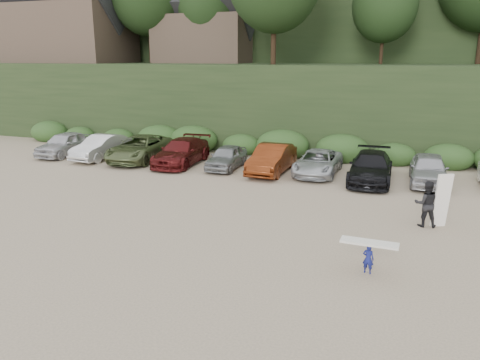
% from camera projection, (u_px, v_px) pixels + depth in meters
% --- Properties ---
extents(ground, '(120.00, 120.00, 0.00)m').
position_uv_depth(ground, '(255.00, 236.00, 17.65)').
color(ground, tan).
rests_on(ground, ground).
extents(hillside_backdrop, '(90.00, 41.50, 28.00)m').
position_uv_depth(hillside_backdrop, '(357.00, 9.00, 47.70)').
color(hillside_backdrop, black).
rests_on(hillside_backdrop, ground).
extents(parked_cars, '(37.02, 6.46, 1.63)m').
position_uv_depth(parked_cars, '(312.00, 162.00, 26.49)').
color(parked_cars, '#B9B9BE').
rests_on(parked_cars, ground).
extents(child_surfer, '(1.77, 0.57, 1.05)m').
position_uv_depth(child_surfer, '(369.00, 252.00, 14.46)').
color(child_surfer, navy).
rests_on(child_surfer, ground).
extents(adult_surfer, '(1.40, 0.82, 2.20)m').
position_uv_depth(adult_surfer, '(428.00, 204.00, 18.44)').
color(adult_surfer, black).
rests_on(adult_surfer, ground).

